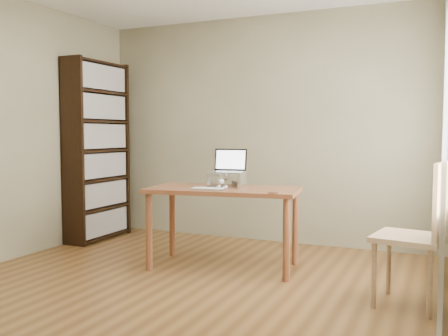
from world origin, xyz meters
TOP-DOWN VIEW (x-y plane):
  - room at (0.03, 0.01)m, footprint 4.04×4.54m
  - bookshelf at (-1.83, 1.55)m, footprint 0.30×0.90m
  - curtains at (1.92, 0.80)m, footprint 0.03×1.90m
  - desk at (0.06, 0.97)m, footprint 1.46×0.88m
  - laptop_stand at (0.06, 1.05)m, footprint 0.32×0.25m
  - laptop at (0.06, 1.11)m, footprint 0.34×0.30m
  - keyboard at (0.00, 0.75)m, footprint 0.31×0.17m
  - coaster at (0.60, 0.75)m, footprint 0.09×0.09m
  - cat at (0.04, 1.08)m, footprint 0.24×0.48m
  - chair at (1.78, 0.56)m, footprint 0.54×0.54m

SIDE VIEW (x-z plane):
  - chair at x=1.78m, z-range 0.05..1.10m
  - desk at x=0.06m, z-range 0.28..1.03m
  - coaster at x=0.60m, z-range 0.75..0.76m
  - keyboard at x=0.00m, z-range 0.75..0.77m
  - cat at x=0.04m, z-range 0.74..0.89m
  - laptop_stand at x=0.06m, z-range 0.77..0.90m
  - laptop at x=0.06m, z-range 0.83..1.05m
  - bookshelf at x=-1.83m, z-range 0.00..2.10m
  - curtains at x=1.92m, z-range 0.05..2.29m
  - room at x=0.03m, z-range -0.02..2.62m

